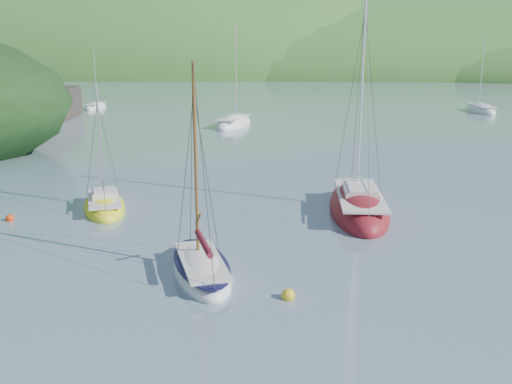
# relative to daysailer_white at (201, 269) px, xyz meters

# --- Properties ---
(ground) EXTENTS (700.00, 700.00, 0.00)m
(ground) POSITION_rel_daysailer_white_xyz_m (1.60, -2.19, -0.20)
(ground) COLOR slate
(ground) RESTS_ON ground
(shoreline_hills) EXTENTS (690.00, 135.00, 56.00)m
(shoreline_hills) POSITION_rel_daysailer_white_xyz_m (-8.06, 170.24, -0.20)
(shoreline_hills) COLOR #376C29
(shoreline_hills) RESTS_ON ground
(daysailer_white) EXTENTS (3.93, 5.94, 8.58)m
(daysailer_white) POSITION_rel_daysailer_white_xyz_m (0.00, 0.00, 0.00)
(daysailer_white) COLOR white
(daysailer_white) RESTS_ON ground
(sloop_red) EXTENTS (3.31, 8.82, 12.89)m
(sloop_red) POSITION_rel_daysailer_white_xyz_m (6.59, 9.01, 0.03)
(sloop_red) COLOR maroon
(sloop_red) RESTS_ON ground
(sailboat_yellow) EXTENTS (4.04, 5.81, 7.17)m
(sailboat_yellow) POSITION_rel_daysailer_white_xyz_m (-6.92, 8.20, -0.03)
(sailboat_yellow) COLOR yellow
(sailboat_yellow) RESTS_ON ground
(distant_sloop_a) EXTENTS (4.21, 8.34, 11.36)m
(distant_sloop_a) POSITION_rel_daysailer_white_xyz_m (-4.53, 40.26, -0.01)
(distant_sloop_a) COLOR white
(distant_sloop_a) RESTS_ON ground
(distant_sloop_b) EXTENTS (3.33, 7.68, 10.65)m
(distant_sloop_b) POSITION_rel_daysailer_white_xyz_m (25.42, 56.44, -0.02)
(distant_sloop_b) COLOR white
(distant_sloop_b) RESTS_ON ground
(distant_sloop_c) EXTENTS (2.17, 5.87, 8.32)m
(distant_sloop_c) POSITION_rel_daysailer_white_xyz_m (-25.68, 55.15, -0.05)
(distant_sloop_c) COLOR white
(distant_sloop_c) RESTS_ON ground
(mooring_buoys) EXTENTS (27.39, 8.01, 0.48)m
(mooring_buoys) POSITION_rel_daysailer_white_xyz_m (2.99, 1.59, -0.08)
(mooring_buoys) COLOR yellow
(mooring_buoys) RESTS_ON ground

